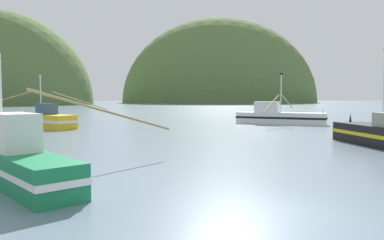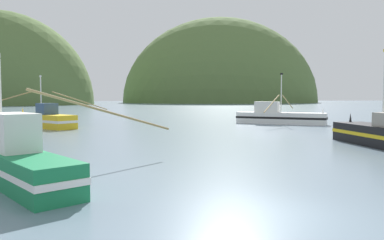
# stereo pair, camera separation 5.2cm
# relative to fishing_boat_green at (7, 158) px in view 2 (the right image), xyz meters

# --- Properties ---
(ground_plane) EXTENTS (600.00, 600.00, 0.00)m
(ground_plane) POSITION_rel_fishing_boat_green_xyz_m (8.73, -6.79, -0.85)
(ground_plane) COLOR slate
(hill_far_right) EXTENTS (120.21, 96.17, 102.96)m
(hill_far_right) POSITION_rel_fishing_boat_green_xyz_m (72.78, 205.70, -0.85)
(hill_far_right) COLOR #516B38
(hill_far_right) RESTS_ON ground
(hill_mid_left) EXTENTS (80.88, 64.71, 81.81)m
(hill_mid_left) POSITION_rel_fishing_boat_green_xyz_m (-42.43, 162.68, -0.85)
(hill_mid_left) COLOR #516B38
(hill_mid_left) RESTS_ON ground
(fishing_boat_green) EXTENTS (15.01, 10.66, 5.19)m
(fishing_boat_green) POSITION_rel_fishing_boat_green_xyz_m (0.00, 0.00, 0.00)
(fishing_boat_green) COLOR #197A47
(fishing_boat_green) RESTS_ON ground
(fishing_boat_yellow) EXTENTS (13.85, 10.99, 5.75)m
(fishing_boat_yellow) POSITION_rel_fishing_boat_green_xyz_m (-2.88, 27.13, 0.02)
(fishing_boat_yellow) COLOR gold
(fishing_boat_yellow) RESTS_ON ground
(fishing_boat_white) EXTENTS (10.21, 13.03, 6.32)m
(fishing_boat_white) POSITION_rel_fishing_boat_green_xyz_m (24.85, 26.45, 0.08)
(fishing_boat_white) COLOR white
(fishing_boat_white) RESTS_ON ground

